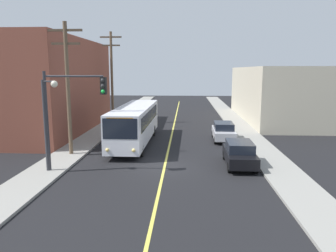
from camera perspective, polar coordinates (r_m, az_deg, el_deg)
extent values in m
plane|color=black|center=(21.47, -0.59, -7.07)|extent=(120.00, 120.00, 0.00)
cube|color=gray|center=(32.28, -12.36, -1.44)|extent=(2.50, 90.00, 0.15)
cube|color=gray|center=(31.67, 13.84, -1.72)|extent=(2.50, 90.00, 0.15)
cube|color=#D8CC4C|center=(36.07, 0.97, -0.17)|extent=(0.16, 60.00, 0.01)
cube|color=brown|center=(35.83, -21.47, 6.50)|extent=(10.00, 18.55, 9.21)
cube|color=black|center=(34.35, -13.61, 1.75)|extent=(0.06, 12.99, 1.30)
cube|color=black|center=(34.07, -13.83, 7.09)|extent=(0.06, 12.99, 1.30)
cube|color=beige|center=(43.73, 20.74, 5.27)|extent=(12.00, 20.39, 6.57)
cube|color=black|center=(42.47, 12.91, 3.26)|extent=(0.06, 14.27, 1.30)
cube|color=black|center=(42.25, 13.07, 7.57)|extent=(0.06, 14.27, 1.30)
cube|color=silver|center=(27.80, -5.74, 0.62)|extent=(2.72, 12.04, 2.75)
cube|color=black|center=(21.93, -8.38, -0.49)|extent=(2.35, 0.11, 1.40)
cube|color=black|center=(33.58, -4.05, 3.28)|extent=(2.30, 0.11, 1.10)
cube|color=black|center=(27.97, -8.29, 1.71)|extent=(0.21, 10.20, 1.10)
cube|color=black|center=(27.54, -3.18, 1.67)|extent=(0.21, 10.20, 1.10)
cube|color=orange|center=(21.84, -8.42, 1.06)|extent=(1.79, 0.09, 0.30)
sphere|color=#F9D872|center=(22.40, -10.55, -4.13)|extent=(0.24, 0.24, 0.24)
sphere|color=#F9D872|center=(22.02, -6.04, -4.26)|extent=(0.24, 0.24, 0.24)
cylinder|color=black|center=(24.26, -9.98, -4.02)|extent=(0.31, 1.00, 1.00)
cylinder|color=black|center=(23.82, -4.71, -4.15)|extent=(0.31, 1.00, 1.00)
cylinder|color=black|center=(31.62, -6.65, -0.73)|extent=(0.31, 1.00, 1.00)
cylinder|color=black|center=(31.29, -2.59, -0.79)|extent=(0.31, 1.00, 1.00)
cube|color=black|center=(21.92, 12.35, -5.12)|extent=(1.87, 4.43, 0.70)
cube|color=black|center=(21.76, 12.41, -3.47)|extent=(1.66, 2.49, 0.60)
cylinder|color=black|center=(20.48, 10.67, -7.14)|extent=(0.23, 0.64, 0.64)
cylinder|color=black|center=(20.72, 15.11, -7.11)|extent=(0.23, 0.64, 0.64)
cylinder|color=black|center=(23.35, 9.85, -5.01)|extent=(0.23, 0.64, 0.64)
cylinder|color=black|center=(23.57, 13.73, -5.01)|extent=(0.23, 0.64, 0.64)
cube|color=#B7B7BC|center=(29.51, 9.64, -1.22)|extent=(1.87, 4.43, 0.70)
cube|color=black|center=(29.39, 9.68, 0.03)|extent=(1.66, 2.49, 0.60)
cylinder|color=black|center=(28.04, 8.28, -2.48)|extent=(0.23, 0.64, 0.64)
cylinder|color=black|center=(28.21, 11.53, -2.51)|extent=(0.23, 0.64, 0.64)
cylinder|color=black|center=(30.97, 7.88, -1.31)|extent=(0.23, 0.64, 0.64)
cylinder|color=black|center=(31.12, 10.82, -1.34)|extent=(0.23, 0.64, 0.64)
cylinder|color=brown|center=(24.41, -17.04, 6.09)|extent=(0.28, 0.28, 9.37)
cube|color=#4C3D2D|center=(24.53, -17.53, 15.65)|extent=(2.40, 0.16, 0.16)
cube|color=#4C3D2D|center=(24.44, -17.42, 13.55)|extent=(2.00, 0.16, 0.16)
cylinder|color=brown|center=(38.01, -9.75, 8.21)|extent=(0.28, 0.28, 10.28)
cube|color=#4C3D2D|center=(38.17, -9.96, 15.03)|extent=(2.40, 0.16, 0.16)
cube|color=#4C3D2D|center=(38.09, -9.92, 13.69)|extent=(2.00, 0.16, 0.16)
cylinder|color=#2D2D33|center=(20.85, -20.35, 0.70)|extent=(0.18, 0.18, 6.00)
cylinder|color=#2D2D33|center=(19.98, -16.15, 8.34)|extent=(3.50, 0.12, 0.12)
cube|color=black|center=(19.50, -11.18, 6.90)|extent=(0.32, 0.36, 1.00)
sphere|color=#2D2D2D|center=(19.30, -11.35, 7.81)|extent=(0.22, 0.22, 0.22)
sphere|color=#2D2D2D|center=(19.31, -11.32, 6.87)|extent=(0.22, 0.22, 0.22)
sphere|color=green|center=(19.33, -11.29, 5.92)|extent=(0.22, 0.22, 0.22)
cylinder|color=#38383D|center=(20.87, -20.63, -0.01)|extent=(0.16, 0.16, 5.50)
cylinder|color=#38383D|center=(20.47, -20.17, 7.32)|extent=(0.70, 0.10, 0.10)
sphere|color=#EAE5C6|center=(20.34, -19.23, 6.93)|extent=(0.40, 0.40, 0.40)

